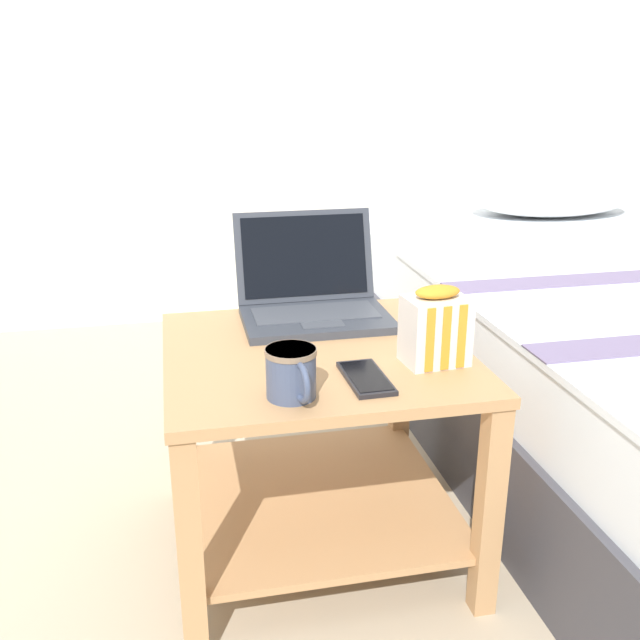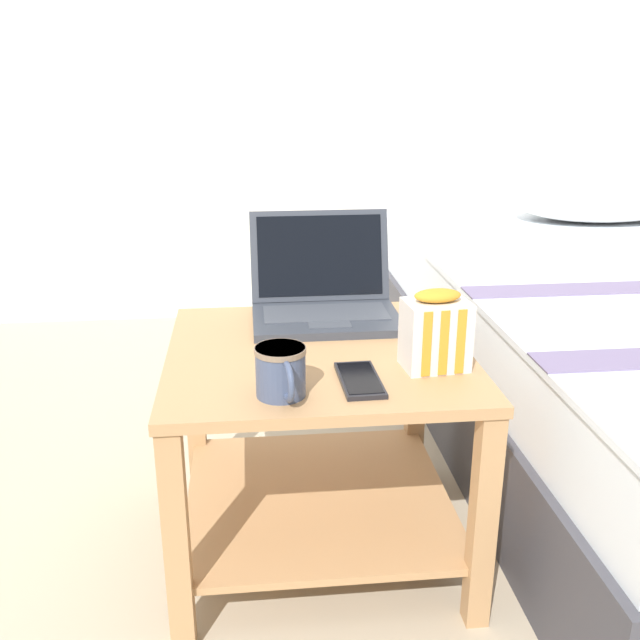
% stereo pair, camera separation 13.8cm
% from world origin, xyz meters
% --- Properties ---
extents(ground_plane, '(8.00, 8.00, 0.00)m').
position_xyz_m(ground_plane, '(0.00, 0.00, 0.00)').
color(ground_plane, tan).
extents(back_wall, '(8.00, 0.05, 2.50)m').
position_xyz_m(back_wall, '(0.00, 1.62, 1.25)').
color(back_wall, silver).
rests_on(back_wall, ground_plane).
extents(bedside_table, '(0.61, 0.59, 0.47)m').
position_xyz_m(bedside_table, '(0.00, 0.00, 0.30)').
color(bedside_table, tan).
rests_on(bedside_table, ground_plane).
extents(laptop, '(0.33, 0.29, 0.22)m').
position_xyz_m(laptop, '(0.04, 0.20, 0.52)').
color(laptop, '#333842').
rests_on(laptop, bedside_table).
extents(mug_front_left, '(0.09, 0.13, 0.09)m').
position_xyz_m(mug_front_left, '(-0.08, -0.21, 0.52)').
color(mug_front_left, '#3F4C6B').
rests_on(mug_front_left, bedside_table).
extents(snack_bag, '(0.13, 0.10, 0.16)m').
position_xyz_m(snack_bag, '(0.21, -0.11, 0.54)').
color(snack_bag, silver).
rests_on(snack_bag, bedside_table).
extents(cell_phone, '(0.08, 0.16, 0.01)m').
position_xyz_m(cell_phone, '(0.06, -0.17, 0.47)').
color(cell_phone, black).
rests_on(cell_phone, bedside_table).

